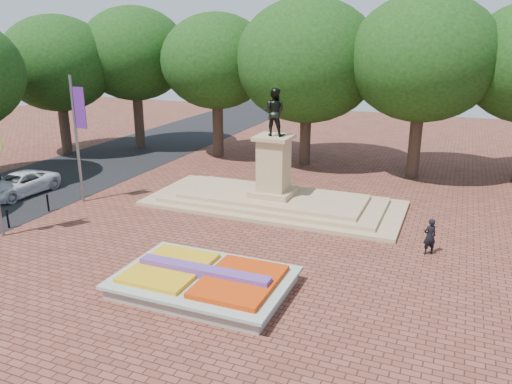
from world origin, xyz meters
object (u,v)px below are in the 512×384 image
Objects in this scene: monument at (273,190)px; pedestrian at (430,236)px; van at (19,184)px; flower_bed at (204,281)px.

pedestrian is at bearing -22.53° from monument.
van is 2.95× the size of pedestrian.
pedestrian is at bearing 41.26° from flower_bed.
pedestrian reaches higher than van.
monument is at bearing -57.18° from pedestrian.
monument reaches higher than pedestrian.
monument is at bearing 95.87° from flower_bed.
monument reaches higher than flower_bed.
pedestrian is (7.41, 6.50, 0.43)m from flower_bed.
pedestrian is (8.44, -3.50, -0.08)m from monument.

